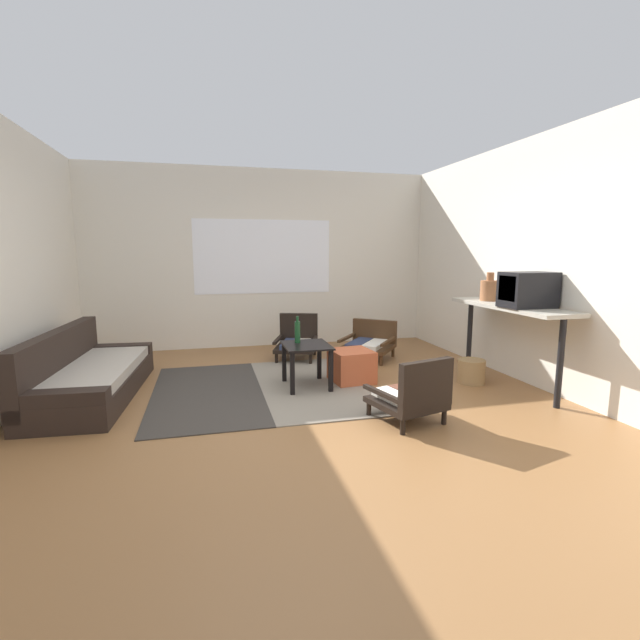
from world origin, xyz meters
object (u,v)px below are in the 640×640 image
object	(u,v)px
crt_television	(528,290)
glass_bottle	(297,332)
armchair_striped_foreground	(412,395)
couch	(88,376)
armchair_by_window	(297,340)
coffee_table	(307,354)
armchair_corner	(369,342)
ottoman_orange	(352,366)
clay_vase	(490,290)
console_shelf	(510,313)
wicker_basket	(471,371)

from	to	relation	value
crt_television	glass_bottle	size ratio (longest dim) A/B	1.71
armchair_striped_foreground	glass_bottle	world-z (taller)	glass_bottle
couch	glass_bottle	xyz separation A→B (m)	(2.15, -0.10, 0.38)
armchair_by_window	armchair_striped_foreground	distance (m)	2.64
coffee_table	armchair_corner	size ratio (longest dim) A/B	0.64
ottoman_orange	clay_vase	xyz separation A→B (m)	(1.62, -0.16, 0.85)
couch	console_shelf	distance (m)	4.48
coffee_table	armchair_by_window	world-z (taller)	armchair_by_window
armchair_by_window	armchair_corner	size ratio (longest dim) A/B	0.85
console_shelf	crt_television	distance (m)	0.37
glass_bottle	wicker_basket	world-z (taller)	glass_bottle
coffee_table	armchair_corner	xyz separation A→B (m)	(1.14, 1.10, -0.14)
couch	armchair_by_window	distance (m)	2.65
couch	wicker_basket	bearing A→B (deg)	-7.31
crt_television	armchair_striped_foreground	bearing A→B (deg)	-161.18
armchair_striped_foreground	clay_vase	world-z (taller)	clay_vase
console_shelf	wicker_basket	bearing A→B (deg)	152.34
crt_television	clay_vase	xyz separation A→B (m)	(0.00, 0.64, -0.05)
ottoman_orange	crt_television	distance (m)	2.02
ottoman_orange	couch	bearing A→B (deg)	177.03
clay_vase	wicker_basket	distance (m)	0.98
clay_vase	console_shelf	bearing A→B (deg)	-90.00
couch	armchair_striped_foreground	size ratio (longest dim) A/B	3.07
clay_vase	wicker_basket	world-z (taller)	clay_vase
armchair_by_window	glass_bottle	bearing A→B (deg)	-100.94
crt_television	clay_vase	size ratio (longest dim) A/B	1.53
armchair_corner	glass_bottle	distance (m)	1.61
armchair_corner	console_shelf	world-z (taller)	console_shelf
armchair_striped_foreground	console_shelf	bearing A→B (deg)	26.73
armchair_corner	armchair_striped_foreground	bearing A→B (deg)	-101.67
ottoman_orange	crt_television	world-z (taller)	crt_television
armchair_striped_foreground	ottoman_orange	xyz separation A→B (m)	(-0.12, 1.31, -0.07)
armchair_by_window	couch	bearing A→B (deg)	-154.39
console_shelf	glass_bottle	distance (m)	2.32
coffee_table	ottoman_orange	bearing A→B (deg)	7.71
armchair_by_window	glass_bottle	world-z (taller)	glass_bottle
coffee_table	armchair_striped_foreground	xyz separation A→B (m)	(0.66, -1.24, -0.11)
glass_bottle	couch	bearing A→B (deg)	177.28
console_shelf	coffee_table	bearing A→B (deg)	167.57
armchair_corner	wicker_basket	world-z (taller)	armchair_corner
armchair_corner	console_shelf	bearing A→B (deg)	-57.07
armchair_corner	clay_vase	distance (m)	1.76
console_shelf	clay_vase	bearing A→B (deg)	90.00
armchair_corner	coffee_table	bearing A→B (deg)	-135.93
armchair_corner	ottoman_orange	distance (m)	1.19
coffee_table	crt_television	bearing A→B (deg)	-18.51
armchair_by_window	ottoman_orange	distance (m)	1.35
coffee_table	clay_vase	world-z (taller)	clay_vase
armchair_by_window	console_shelf	bearing A→B (deg)	-42.66
armchair_striped_foreground	ottoman_orange	world-z (taller)	armchair_striped_foreground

